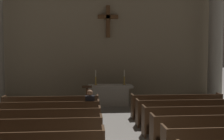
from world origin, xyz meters
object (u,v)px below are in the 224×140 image
object	(u,v)px
pew_left_row_3	(32,135)
lone_worshipper	(90,107)
column_right_fourth	(216,41)
candlestick_left	(96,80)
pew_left_row_5	(47,115)
pew_right_row_6	(176,106)
pew_left_row_4	(40,123)
candlestick_right	(124,80)
pew_left_row_6	(51,108)
pew_right_row_3	(217,131)
altar	(110,94)
pew_right_row_5	(187,112)
lectern	(87,99)
pew_right_row_4	(200,120)

from	to	relation	value
pew_left_row_3	lone_worshipper	bearing A→B (deg)	57.52
pew_left_row_3	column_right_fourth	world-z (taller)	column_right_fourth
column_right_fourth	candlestick_left	world-z (taller)	column_right_fourth
pew_left_row_5	pew_right_row_6	bearing A→B (deg)	13.09
pew_left_row_4	candlestick_right	xyz separation A→B (m)	(3.16, 4.99, 0.77)
pew_left_row_6	pew_right_row_3	xyz separation A→B (m)	(4.91, -3.43, 0.00)
pew_left_row_6	lone_worshipper	bearing A→B (deg)	-36.73
pew_left_row_6	pew_right_row_3	size ratio (longest dim) A/B	1.00
pew_left_row_6	altar	bearing A→B (deg)	47.71
pew_right_row_5	altar	bearing A→B (deg)	122.59
column_right_fourth	candlestick_right	size ratio (longest dim) A/B	8.91
column_right_fourth	altar	world-z (taller)	column_right_fourth
pew_left_row_3	pew_left_row_4	distance (m)	1.14
pew_left_row_4	pew_right_row_3	bearing A→B (deg)	-13.09
pew_right_row_5	altar	size ratio (longest dim) A/B	1.64
pew_right_row_5	candlestick_right	bearing A→B (deg)	114.57
lone_worshipper	pew_right_row_5	bearing A→B (deg)	-0.64
altar	pew_right_row_5	bearing A→B (deg)	-57.41
column_right_fourth	lectern	size ratio (longest dim) A/B	5.64
candlestick_right	pew_right_row_3	bearing A→B (deg)	-74.00
pew_right_row_6	altar	world-z (taller)	altar
pew_left_row_3	pew_right_row_3	xyz separation A→B (m)	(4.91, 0.00, 0.00)
candlestick_left	lectern	size ratio (longest dim) A/B	0.63
pew_right_row_3	altar	size ratio (longest dim) A/B	1.64
pew_left_row_6	pew_right_row_4	xyz separation A→B (m)	(4.91, -2.29, 0.00)
pew_left_row_3	altar	distance (m)	6.60
pew_left_row_6	pew_right_row_6	distance (m)	4.91
candlestick_right	lone_worshipper	xyz separation A→B (m)	(-1.68, -3.81, -0.55)
pew_left_row_5	lectern	distance (m)	2.97
pew_left_row_5	pew_left_row_3	bearing A→B (deg)	-90.00
pew_left_row_4	altar	xyz separation A→B (m)	(2.46, 4.99, 0.06)
pew_right_row_6	lone_worshipper	world-z (taller)	lone_worshipper
pew_left_row_4	pew_right_row_3	distance (m)	5.05
pew_left_row_5	pew_right_row_5	distance (m)	4.91
pew_left_row_5	candlestick_left	size ratio (longest dim) A/B	4.93
pew_left_row_6	column_right_fourth	distance (m)	9.00
candlestick_left	lectern	distance (m)	1.45
pew_left_row_5	pew_right_row_5	bearing A→B (deg)	0.00
pew_left_row_5	pew_left_row_6	size ratio (longest dim) A/B	1.00
pew_left_row_4	lone_worshipper	distance (m)	1.91
lone_worshipper	pew_left_row_5	bearing A→B (deg)	-178.51
pew_left_row_4	candlestick_right	size ratio (longest dim) A/B	4.93
altar	lectern	xyz separation A→B (m)	(-1.11, -1.20, 0.01)
pew_left_row_5	pew_right_row_4	xyz separation A→B (m)	(4.91, -1.14, 0.00)
pew_left_row_3	candlestick_right	size ratio (longest dim) A/B	4.93
pew_left_row_6	pew_right_row_5	xyz separation A→B (m)	(4.91, -1.14, 0.00)
pew_right_row_5	pew_left_row_3	bearing A→B (deg)	-155.06
pew_right_row_5	altar	distance (m)	4.56
pew_left_row_4	pew_left_row_6	bearing A→B (deg)	90.00
pew_left_row_3	pew_left_row_5	size ratio (longest dim) A/B	1.00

